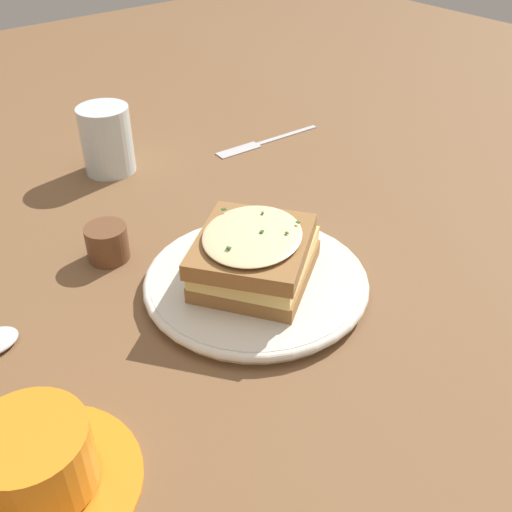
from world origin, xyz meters
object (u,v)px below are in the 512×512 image
object	(u,v)px
dinner_plate	(256,282)
fork	(257,144)
sandwich	(255,255)
condiment_pot	(107,243)
teacup_with_saucer	(33,464)
water_glass	(106,140)

from	to	relation	value
dinner_plate	fork	bearing A→B (deg)	-129.34
dinner_plate	sandwich	xyz separation A→B (m)	(0.00, 0.00, 0.04)
dinner_plate	sandwich	size ratio (longest dim) A/B	1.40
sandwich	condiment_pot	bearing A→B (deg)	-58.78
dinner_plate	teacup_with_saucer	world-z (taller)	teacup_with_saucer
teacup_with_saucer	fork	bearing A→B (deg)	-98.25
dinner_plate	teacup_with_saucer	distance (m)	0.29
condiment_pot	teacup_with_saucer	bearing A→B (deg)	52.27
dinner_plate	condiment_pot	bearing A→B (deg)	-58.01
sandwich	condiment_pot	xyz separation A→B (m)	(0.09, -0.16, -0.03)
teacup_with_saucer	water_glass	bearing A→B (deg)	-77.46
sandwich	fork	distance (m)	0.37
water_glass	fork	world-z (taller)	water_glass
dinner_plate	teacup_with_saucer	size ratio (longest dim) A/B	1.58
fork	teacup_with_saucer	bearing A→B (deg)	128.68
sandwich	condiment_pot	distance (m)	0.18
dinner_plate	condiment_pot	world-z (taller)	condiment_pot
fork	condiment_pot	world-z (taller)	condiment_pot
dinner_plate	sandwich	world-z (taller)	sandwich
sandwich	condiment_pot	world-z (taller)	sandwich
condiment_pot	sandwich	bearing A→B (deg)	121.22
teacup_with_saucer	water_glass	xyz separation A→B (m)	(-0.29, -0.44, 0.02)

